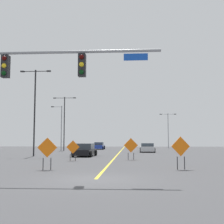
{
  "coord_description": "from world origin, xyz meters",
  "views": [
    {
      "loc": [
        1.55,
        -13.31,
        1.74
      ],
      "look_at": [
        -0.54,
        20.29,
        4.91
      ],
      "focal_mm": 47.64,
      "sensor_mm": 36.0,
      "label": 1
    }
  ],
  "objects_px": {
    "car_black_approaching": "(85,150)",
    "street_lamp_far_right": "(35,106)",
    "construction_sign_right_lane": "(181,148)",
    "construction_sign_left_lane": "(131,146)",
    "street_lamp_mid_left": "(61,126)",
    "car_blue_mid": "(99,146)",
    "street_lamp_near_right": "(64,119)",
    "construction_sign_median_near": "(73,148)",
    "street_lamp_near_left": "(168,127)",
    "car_silver_near": "(147,148)",
    "construction_sign_median_far": "(47,149)",
    "traffic_signal_assembly": "(7,77)"
  },
  "relations": [
    {
      "from": "construction_sign_left_lane",
      "to": "car_silver_near",
      "type": "relative_size",
      "value": 0.47
    },
    {
      "from": "construction_sign_left_lane",
      "to": "construction_sign_median_near",
      "type": "xyz_separation_m",
      "value": [
        -4.89,
        -1.54,
        -0.13
      ]
    },
    {
      "from": "construction_sign_left_lane",
      "to": "car_blue_mid",
      "type": "bearing_deg",
      "value": 101.65
    },
    {
      "from": "street_lamp_near_left",
      "to": "construction_sign_left_lane",
      "type": "distance_m",
      "value": 37.85
    },
    {
      "from": "street_lamp_mid_left",
      "to": "construction_sign_right_lane",
      "type": "bearing_deg",
      "value": -64.23
    },
    {
      "from": "construction_sign_right_lane",
      "to": "street_lamp_near_right",
      "type": "bearing_deg",
      "value": 114.72
    },
    {
      "from": "construction_sign_median_near",
      "to": "construction_sign_median_far",
      "type": "bearing_deg",
      "value": -90.33
    },
    {
      "from": "street_lamp_near_left",
      "to": "construction_sign_left_lane",
      "type": "xyz_separation_m",
      "value": [
        -7.93,
        -36.87,
        -3.21
      ]
    },
    {
      "from": "traffic_signal_assembly",
      "to": "car_silver_near",
      "type": "bearing_deg",
      "value": 74.61
    },
    {
      "from": "car_blue_mid",
      "to": "street_lamp_far_right",
      "type": "bearing_deg",
      "value": -100.98
    },
    {
      "from": "street_lamp_mid_left",
      "to": "car_silver_near",
      "type": "xyz_separation_m",
      "value": [
        13.74,
        -4.81,
        -3.44
      ]
    },
    {
      "from": "car_silver_near",
      "to": "car_black_approaching",
      "type": "bearing_deg",
      "value": -123.17
    },
    {
      "from": "street_lamp_near_left",
      "to": "car_blue_mid",
      "type": "xyz_separation_m",
      "value": [
        -13.78,
        -8.5,
        -3.79
      ]
    },
    {
      "from": "construction_sign_left_lane",
      "to": "car_blue_mid",
      "type": "distance_m",
      "value": 28.97
    },
    {
      "from": "street_lamp_near_left",
      "to": "car_blue_mid",
      "type": "relative_size",
      "value": 1.85
    },
    {
      "from": "traffic_signal_assembly",
      "to": "construction_sign_median_near",
      "type": "distance_m",
      "value": 12.26
    },
    {
      "from": "construction_sign_median_far",
      "to": "construction_sign_right_lane",
      "type": "bearing_deg",
      "value": 4.43
    },
    {
      "from": "street_lamp_near_right",
      "to": "car_black_approaching",
      "type": "distance_m",
      "value": 17.83
    },
    {
      "from": "street_lamp_near_right",
      "to": "construction_sign_left_lane",
      "type": "height_order",
      "value": "street_lamp_near_right"
    },
    {
      "from": "construction_sign_median_far",
      "to": "car_silver_near",
      "type": "distance_m",
      "value": 26.51
    },
    {
      "from": "car_silver_near",
      "to": "traffic_signal_assembly",
      "type": "bearing_deg",
      "value": -105.39
    },
    {
      "from": "street_lamp_mid_left",
      "to": "car_blue_mid",
      "type": "bearing_deg",
      "value": 52.61
    },
    {
      "from": "construction_sign_median_near",
      "to": "street_lamp_mid_left",
      "type": "bearing_deg",
      "value": 105.97
    },
    {
      "from": "street_lamp_mid_left",
      "to": "car_black_approaching",
      "type": "xyz_separation_m",
      "value": [
        6.49,
        -15.91,
        -3.43
      ]
    },
    {
      "from": "construction_sign_right_lane",
      "to": "street_lamp_far_right",
      "type": "bearing_deg",
      "value": 134.72
    },
    {
      "from": "construction_sign_left_lane",
      "to": "street_lamp_mid_left",
      "type": "bearing_deg",
      "value": 118.31
    },
    {
      "from": "construction_sign_median_far",
      "to": "car_silver_near",
      "type": "bearing_deg",
      "value": 74.01
    },
    {
      "from": "car_blue_mid",
      "to": "construction_sign_median_near",
      "type": "bearing_deg",
      "value": -88.17
    },
    {
      "from": "street_lamp_far_right",
      "to": "construction_sign_right_lane",
      "type": "height_order",
      "value": "street_lamp_far_right"
    },
    {
      "from": "car_black_approaching",
      "to": "street_lamp_far_right",
      "type": "bearing_deg",
      "value": -176.98
    },
    {
      "from": "traffic_signal_assembly",
      "to": "construction_sign_left_lane",
      "type": "bearing_deg",
      "value": 66.41
    },
    {
      "from": "construction_sign_right_lane",
      "to": "car_blue_mid",
      "type": "xyz_separation_m",
      "value": [
        -8.79,
        36.92,
        -0.63
      ]
    },
    {
      "from": "traffic_signal_assembly",
      "to": "street_lamp_far_right",
      "type": "relative_size",
      "value": 1.17
    },
    {
      "from": "street_lamp_far_right",
      "to": "traffic_signal_assembly",
      "type": "bearing_deg",
      "value": -75.69
    },
    {
      "from": "street_lamp_near_right",
      "to": "construction_sign_left_lane",
      "type": "relative_size",
      "value": 4.61
    },
    {
      "from": "street_lamp_far_right",
      "to": "car_blue_mid",
      "type": "height_order",
      "value": "street_lamp_far_right"
    },
    {
      "from": "street_lamp_near_right",
      "to": "car_blue_mid",
      "type": "distance_m",
      "value": 9.72
    },
    {
      "from": "car_blue_mid",
      "to": "street_lamp_mid_left",
      "type": "bearing_deg",
      "value": -127.39
    },
    {
      "from": "construction_sign_right_lane",
      "to": "construction_sign_median_near",
      "type": "relative_size",
      "value": 1.14
    },
    {
      "from": "street_lamp_far_right",
      "to": "construction_sign_right_lane",
      "type": "relative_size",
      "value": 4.84
    },
    {
      "from": "car_black_approaching",
      "to": "construction_sign_right_lane",
      "type": "bearing_deg",
      "value": -60.33
    },
    {
      "from": "traffic_signal_assembly",
      "to": "construction_sign_right_lane",
      "type": "distance_m",
      "value": 10.47
    },
    {
      "from": "street_lamp_near_left",
      "to": "construction_sign_right_lane",
      "type": "relative_size",
      "value": 3.77
    },
    {
      "from": "street_lamp_mid_left",
      "to": "construction_sign_left_lane",
      "type": "distance_m",
      "value": 24.17
    },
    {
      "from": "street_lamp_near_right",
      "to": "construction_sign_median_far",
      "type": "height_order",
      "value": "street_lamp_near_right"
    },
    {
      "from": "traffic_signal_assembly",
      "to": "street_lamp_near_left",
      "type": "bearing_deg",
      "value": 74.7
    },
    {
      "from": "street_lamp_far_right",
      "to": "car_black_approaching",
      "type": "distance_m",
      "value": 7.33
    },
    {
      "from": "car_silver_near",
      "to": "construction_sign_left_lane",
      "type": "bearing_deg",
      "value": -98.23
    },
    {
      "from": "street_lamp_mid_left",
      "to": "construction_sign_right_lane",
      "type": "distance_m",
      "value": 33.07
    },
    {
      "from": "construction_sign_left_lane",
      "to": "construction_sign_right_lane",
      "type": "bearing_deg",
      "value": -71.01
    }
  ]
}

